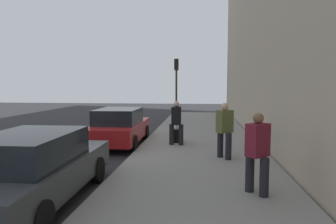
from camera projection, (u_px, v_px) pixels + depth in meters
ground_plane at (118, 146)px, 12.42m from camera, size 56.00×56.00×0.00m
sidewalk at (200, 146)px, 12.07m from camera, size 28.00×4.60×0.15m
lane_stripe_centre at (44, 144)px, 12.76m from camera, size 28.00×0.14×0.01m
parked_car_charcoal at (34, 168)px, 6.30m from camera, size 4.74×1.98×1.51m
parked_car_red at (120, 127)px, 12.57m from camera, size 4.41×1.94×1.51m
pedestrian_black_coat at (176, 122)px, 11.80m from camera, size 0.50×0.56×1.70m
pedestrian_burgundy_coat at (257, 151)px, 6.45m from camera, size 0.53×0.55×1.74m
pedestrian_olive_coat at (225, 129)px, 9.62m from camera, size 0.52×0.56×1.77m
traffic_light_pole at (176, 79)px, 19.25m from camera, size 0.35×0.26×3.95m
rolling_suitcase at (177, 136)px, 12.36m from camera, size 0.34×0.22×0.90m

